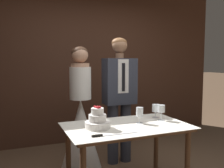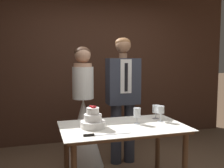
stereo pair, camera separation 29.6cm
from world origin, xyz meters
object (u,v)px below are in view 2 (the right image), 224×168
groom (123,93)px  wine_glass_far (161,110)px  cake_table (123,134)px  bride (83,124)px  cake_knife (98,135)px  wine_glass_middle (156,110)px  tiered_cake (93,120)px  wine_glass_near (137,113)px

groom → wine_glass_far: bearing=-76.7°
cake_table → bride: 0.86m
cake_knife → wine_glass_far: size_ratio=2.55×
wine_glass_middle → wine_glass_far: bearing=-94.7°
tiered_cake → wine_glass_near: tiered_cake is taller
cake_knife → wine_glass_middle: (0.80, 0.44, 0.10)m
cake_table → wine_glass_near: bearing=8.1°
wine_glass_near → wine_glass_middle: bearing=27.8°
cake_knife → bride: bride is taller
bride → tiered_cake: bearing=-93.0°
tiered_cake → cake_knife: size_ratio=0.56×
tiered_cake → wine_glass_far: bearing=2.6°
cake_table → wine_glass_far: 0.51m
wine_glass_near → groom: 0.80m
wine_glass_far → bride: 1.10m
wine_glass_far → bride: bride is taller
tiered_cake → wine_glass_near: 0.49m
wine_glass_near → bride: (-0.45, 0.79, -0.28)m
cake_knife → wine_glass_far: 0.85m
wine_glass_near → bride: size_ratio=0.11×
tiered_cake → wine_glass_middle: (0.79, 0.17, 0.03)m
tiered_cake → groom: groom is taller
wine_glass_near → cake_knife: bearing=-150.5°
cake_table → wine_glass_near: size_ratio=7.43×
cake_table → tiered_cake: (-0.32, 0.01, 0.17)m
cake_table → wine_glass_middle: bearing=21.3°
cake_table → tiered_cake: bearing=177.8°
wine_glass_near → wine_glass_far: (0.29, 0.02, 0.01)m
cake_knife → bride: size_ratio=0.28×
cake_knife → groom: bearing=62.6°
wine_glass_far → groom: 0.79m
cake_table → groom: (0.28, 0.81, 0.32)m
cake_knife → wine_glass_middle: bearing=31.0°
cake_knife → groom: (0.60, 1.07, 0.22)m
tiered_cake → cake_knife: bearing=-91.5°
wine_glass_middle → wine_glass_far: 0.14m
groom → wine_glass_near: bearing=-98.0°
cake_knife → wine_glass_near: 0.58m
wine_glass_near → wine_glass_middle: 0.34m
wine_glass_middle → wine_glass_far: wine_glass_far is taller
wine_glass_near → groom: groom is taller
wine_glass_near → cake_table: bearing=-171.9°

